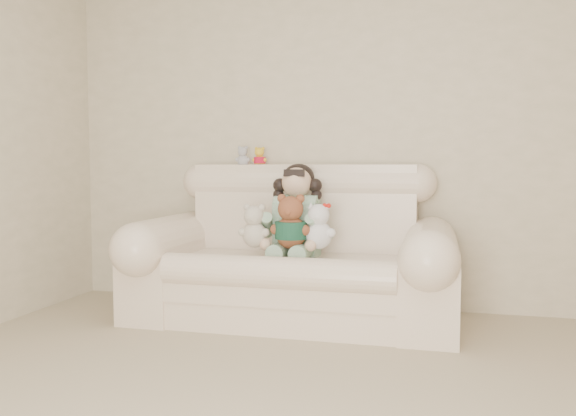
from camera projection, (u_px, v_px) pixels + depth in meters
The scene contains 8 objects.
wall_back at pixel (370, 126), 4.18m from camera, with size 4.50×4.50×0.00m, color beige.
sofa at pixel (292, 243), 3.85m from camera, with size 2.10×0.95×1.03m, color #FFEACD, non-canonical shape.
seated_child at pixel (297, 209), 3.91m from camera, with size 0.37×0.46×0.62m, color #317D46, non-canonical shape.
brown_teddy at pixel (291, 216), 3.70m from camera, with size 0.26×0.20×0.40m, color brown, non-canonical shape.
white_cat at pixel (319, 221), 3.69m from camera, with size 0.22×0.17×0.34m, color white, non-canonical shape.
cream_teddy at pixel (254, 222), 3.75m from camera, with size 0.21×0.16×0.32m, color beige, non-canonical shape.
yellow_mini_bear at pixel (260, 155), 4.27m from camera, with size 0.11×0.08×0.17m, color yellow, non-canonical shape.
grey_mini_plush at pixel (243, 155), 4.27m from camera, with size 0.11×0.09×0.18m, color silver, non-canonical shape.
Camera 1 is at (0.47, -1.72, 1.02)m, focal length 36.84 mm.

